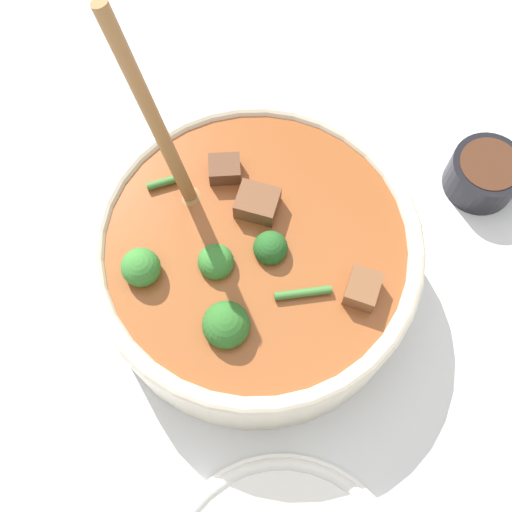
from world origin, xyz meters
TOP-DOWN VIEW (x-y plane):
  - ground_plane at (0.00, 0.00)m, footprint 4.00×4.00m
  - stew_bowl at (-0.00, 0.00)m, footprint 0.29×0.29m
  - condiment_bowl at (0.20, -0.16)m, footprint 0.07×0.07m

SIDE VIEW (x-z plane):
  - ground_plane at x=0.00m, z-range 0.00..0.00m
  - condiment_bowl at x=0.20m, z-range 0.00..0.04m
  - stew_bowl at x=0.00m, z-range -0.09..0.20m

